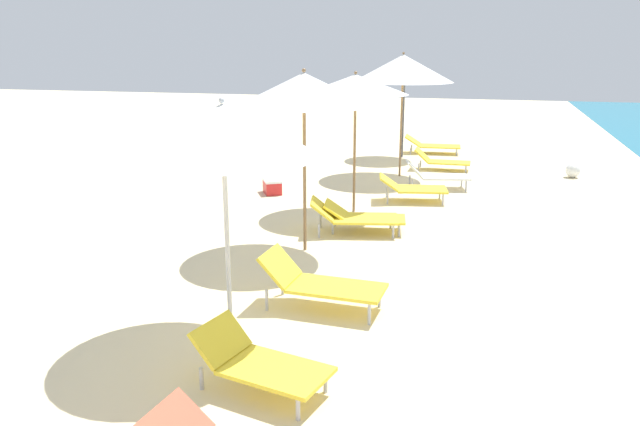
# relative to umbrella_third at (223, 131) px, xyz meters

# --- Properties ---
(umbrella_third) EXTENTS (1.98, 1.98, 2.57)m
(umbrella_third) POSITION_rel_umbrella_third_xyz_m (0.00, 0.00, 0.00)
(umbrella_third) COLOR silver
(umbrella_third) RESTS_ON ground
(lounger_third_shoreside) EXTENTS (1.49, 0.68, 0.67)m
(lounger_third_shoreside) POSITION_rel_umbrella_third_xyz_m (0.73, 0.98, -1.91)
(lounger_third_shoreside) COLOR yellow
(lounger_third_shoreside) RESTS_ON ground
(lounger_third_inland) EXTENTS (1.33, 0.86, 0.57)m
(lounger_third_inland) POSITION_rel_umbrella_third_xyz_m (0.70, -0.94, -1.96)
(lounger_third_inland) COLOR yellow
(lounger_third_inland) RESTS_ON ground
(umbrella_fourth) EXTENTS (2.00, 2.00, 2.76)m
(umbrella_fourth) POSITION_rel_umbrella_third_xyz_m (-0.09, 3.07, 0.21)
(umbrella_fourth) COLOR olive
(umbrella_fourth) RESTS_ON ground
(lounger_fourth_shoreside) EXTENTS (1.59, 1.01, 0.58)m
(lounger_fourth_shoreside) POSITION_rel_umbrella_third_xyz_m (0.42, 4.16, -1.95)
(lounger_fourth_shoreside) COLOR yellow
(lounger_fourth_shoreside) RESTS_ON ground
(umbrella_fifth) EXTENTS (1.95, 1.95, 2.64)m
(umbrella_fifth) POSITION_rel_umbrella_third_xyz_m (0.13, 5.55, 0.15)
(umbrella_fifth) COLOR olive
(umbrella_fifth) RESTS_ON ground
(lounger_fifth_shoreside) EXTENTS (1.47, 0.93, 0.54)m
(lounger_fifth_shoreside) POSITION_rel_umbrella_third_xyz_m (1.10, 6.67, -1.95)
(lounger_fifth_shoreside) COLOR yellow
(lounger_fifth_shoreside) RESTS_ON ground
(lounger_fifth_inland) EXTENTS (1.46, 0.82, 0.50)m
(lounger_fifth_inland) POSITION_rel_umbrella_third_xyz_m (0.58, 4.32, -1.98)
(lounger_fifth_inland) COLOR yellow
(lounger_fifth_inland) RESTS_ON ground
(umbrella_sixth) EXTENTS (2.39, 2.39, 2.95)m
(umbrella_sixth) POSITION_rel_umbrella_third_xyz_m (0.47, 9.18, 0.33)
(umbrella_sixth) COLOR olive
(umbrella_sixth) RESTS_ON ground
(lounger_sixth_shoreside) EXTENTS (1.41, 0.59, 0.54)m
(lounger_sixth_shoreside) POSITION_rel_umbrella_third_xyz_m (1.38, 10.25, -2.00)
(lounger_sixth_shoreside) COLOR yellow
(lounger_sixth_shoreside) RESTS_ON ground
(lounger_sixth_inland) EXTENTS (1.49, 0.93, 0.63)m
(lounger_sixth_inland) POSITION_rel_umbrella_third_xyz_m (1.45, 7.97, -1.93)
(lounger_sixth_inland) COLOR white
(lounger_sixth_inland) RESTS_ON ground
(umbrella_farthest) EXTENTS (1.85, 1.85, 2.69)m
(umbrella_farthest) POSITION_rel_umbrella_third_xyz_m (0.14, 11.86, 0.14)
(umbrella_farthest) COLOR #4C4C51
(umbrella_farthest) RESTS_ON ground
(lounger_farthest_shoreside) EXTENTS (1.67, 0.81, 0.52)m
(lounger_farthest_shoreside) POSITION_rel_umbrella_third_xyz_m (0.89, 12.80, -1.98)
(lounger_farthest_shoreside) COLOR yellow
(lounger_farthest_shoreside) RESTS_ON ground
(beach_ball) EXTENTS (0.35, 0.35, 0.35)m
(beach_ball) POSITION_rel_umbrella_third_xyz_m (4.54, 10.12, -2.07)
(beach_ball) COLOR white
(beach_ball) RESTS_ON ground
(cooler_box) EXTENTS (0.57, 0.65, 0.31)m
(cooler_box) POSITION_rel_umbrella_third_xyz_m (-1.90, 6.59, -2.09)
(cooler_box) COLOR red
(cooler_box) RESTS_ON ground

